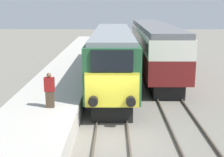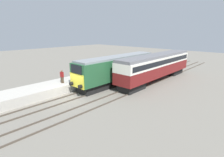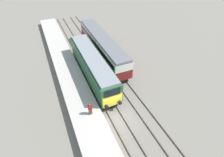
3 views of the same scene
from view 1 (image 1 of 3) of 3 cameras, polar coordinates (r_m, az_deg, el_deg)
name	(u,v)px [view 1 (image 1 of 3)]	position (r m, az deg, el deg)	size (l,w,h in m)	color
ground_plane	(112,137)	(13.73, -0.03, -10.72)	(120.00, 120.00, 0.00)	slate
platform_left	(64,81)	(21.42, -8.74, -0.48)	(3.50, 50.00, 1.05)	#B7B2A8
rails_near_track	(112,101)	(18.38, 0.08, -4.13)	(1.51, 60.00, 0.14)	#4C4238
rails_far_track	(170,101)	(18.68, 10.59, -4.08)	(1.50, 60.00, 0.14)	#4C4238
locomotive	(113,56)	(21.10, 0.13, 4.12)	(2.70, 14.77, 3.94)	black
passenger_carriage	(154,44)	(26.07, 7.71, 6.27)	(2.75, 16.56, 4.01)	black
person_on_platform	(50,91)	(14.28, -11.34, -2.17)	(0.44, 0.26, 1.61)	#473828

